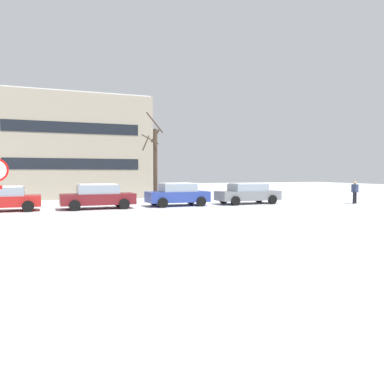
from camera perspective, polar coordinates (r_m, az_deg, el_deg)
name	(u,v)px	position (r m, az deg, el deg)	size (l,w,h in m)	color
ground_plane	(55,231)	(14.97, -20.41, -5.63)	(120.00, 120.00, 0.00)	white
road_surface	(56,220)	(18.14, -20.32, -4.14)	(80.00, 8.40, 0.00)	silver
parked_car_red	(4,199)	(23.55, -27.07, -0.91)	(3.96, 2.18, 1.44)	red
parked_car_maroon	(98,196)	(23.23, -14.37, -0.63)	(4.46, 2.16, 1.52)	maroon
parked_car_blue	(177,194)	(24.48, -2.27, -0.35)	(4.13, 2.19, 1.54)	#283D93
parked_car_gray	(248,193)	(26.37, 8.63, -0.20)	(4.61, 2.11, 1.48)	slate
pedestrian_crossing	(355,191)	(28.74, 23.90, 0.20)	(0.51, 0.42, 1.61)	black
tree_far_mid	(155,163)	(26.75, -5.77, 4.53)	(1.44, 2.03, 6.48)	#423326
building_far_left	(71,150)	(37.47, -18.19, 6.25)	(13.26, 11.72, 8.89)	#9E937F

